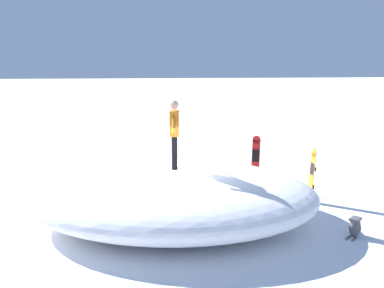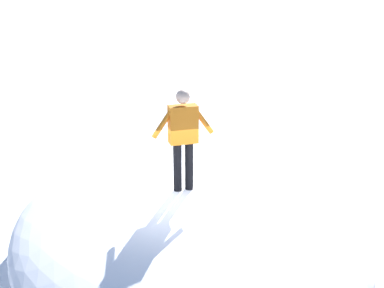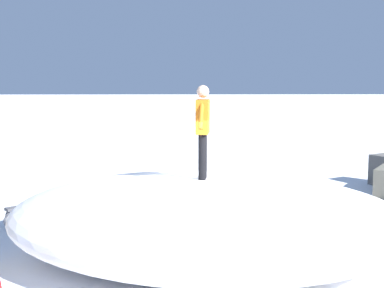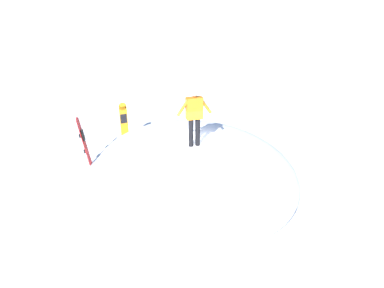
% 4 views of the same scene
% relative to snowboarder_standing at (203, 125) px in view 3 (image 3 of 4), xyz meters
% --- Properties ---
extents(ground, '(240.00, 240.00, 0.00)m').
position_rel_snowboarder_standing_xyz_m(ground, '(0.04, -0.12, -2.40)').
color(ground, white).
extents(snow_mound, '(8.44, 7.24, 1.41)m').
position_rel_snowboarder_standing_xyz_m(snow_mound, '(0.06, -0.05, -1.70)').
color(snow_mound, white).
rests_on(snow_mound, ground).
extents(snowboarder_standing, '(0.28, 1.04, 1.73)m').
position_rel_snowboarder_standing_xyz_m(snowboarder_standing, '(0.00, 0.00, 0.00)').
color(snowboarder_standing, black).
rests_on(snowboarder_standing, snow_mound).
extents(backpack_near, '(0.53, 0.49, 0.47)m').
position_rel_snowboarder_standing_xyz_m(backpack_near, '(-4.10, 1.62, -2.16)').
color(backpack_near, '#4C4C51').
rests_on(backpack_near, ground).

